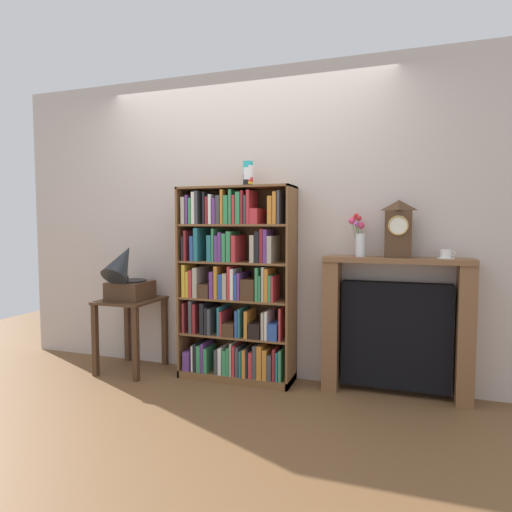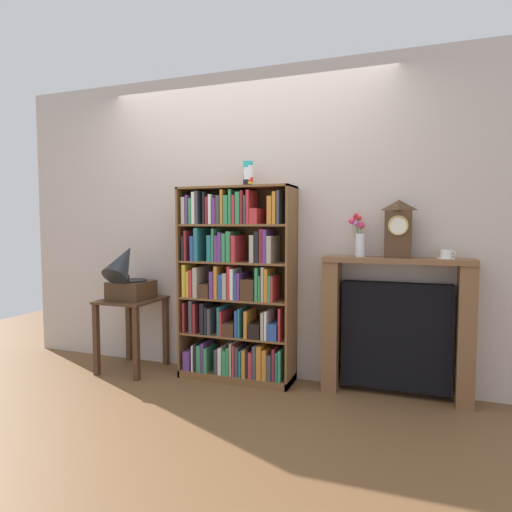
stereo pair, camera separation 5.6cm
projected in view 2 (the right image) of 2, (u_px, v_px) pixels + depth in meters
ground_plane at (231, 384)px, 3.61m from camera, size 7.82×6.40×0.02m
wall_back at (262, 224)px, 3.78m from camera, size 4.82×0.08×2.60m
bookshelf at (235, 289)px, 3.68m from camera, size 0.96×0.32×1.61m
cup_stack at (248, 174)px, 3.57m from camera, size 0.08×0.08×0.20m
side_table_left at (132, 317)px, 3.93m from camera, size 0.47×0.52×0.64m
gramophone at (127, 276)px, 3.85m from camera, size 0.33×0.48×0.54m
fireplace_mantel at (395, 328)px, 3.33m from camera, size 1.08×0.24×1.05m
mantel_clock at (398, 229)px, 3.25m from camera, size 0.19×0.14×0.43m
flower_vase at (359, 237)px, 3.36m from camera, size 0.13×0.14×0.33m
teacup_with_saucer at (446, 255)px, 3.16m from camera, size 0.13×0.12×0.07m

